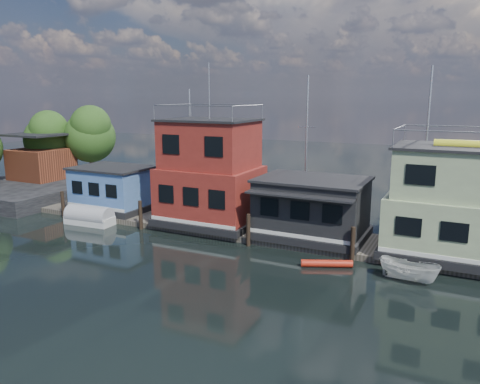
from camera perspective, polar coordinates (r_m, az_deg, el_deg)
The scene contains 12 objects.
ground at distance 22.49m, azimuth 0.18°, elevation -14.63°, with size 160.00×160.00×0.00m, color black.
dock at distance 32.87m, azimuth 9.47°, elevation -5.73°, with size 48.00×5.00×0.40m, color #595147.
houseboat_blue at distance 41.08m, azimuth -15.19°, elevation 0.43°, with size 6.40×4.90×3.66m.
houseboat_red at distance 35.24m, azimuth -3.65°, elevation 2.13°, with size 7.40×5.90×11.86m.
houseboat_dark at distance 32.40m, azimuth 8.75°, elevation -1.90°, with size 7.40×6.10×4.06m.
houseboat_green at distance 30.78m, azimuth 25.00°, elevation -1.44°, with size 8.40×5.90×7.03m.
pilings at distance 30.15m, azimuth 7.36°, elevation -5.50°, with size 42.28×0.28×2.20m.
background_masts at distance 36.60m, azimuth 19.69°, elevation 4.11°, with size 36.40×0.16×12.00m.
shore at distance 52.49m, azimuth -22.94°, elevation 3.86°, with size 12.40×15.72×8.24m.
red_kayak at distance 28.41m, azimuth 10.53°, elevation -8.56°, with size 0.44×0.44×3.01m, color red.
motorboat at distance 27.30m, azimuth 19.91°, elevation -9.01°, with size 1.25×3.33×1.29m, color silver.
tarp_runabout at distance 38.58m, azimuth -17.88°, elevation -2.91°, with size 4.01×1.83×1.59m.
Camera 1 is at (8.85, -18.09, 10.02)m, focal length 35.00 mm.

